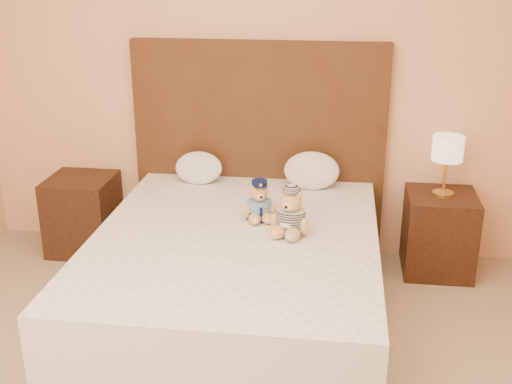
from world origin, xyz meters
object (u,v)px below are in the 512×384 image
pillow_left (199,166)px  pillow_right (312,169)px  bed (236,277)px  nightstand_right (439,233)px  teddy_prisoner (291,212)px  nightstand_left (83,214)px  lamp (448,151)px  teddy_police (259,200)px

pillow_left → pillow_right: size_ratio=0.88×
bed → pillow_right: bearing=65.2°
pillow_left → pillow_right: pillow_right is taller
nightstand_right → teddy_prisoner: (-0.94, -0.76, 0.41)m
nightstand_left → lamp: bearing=0.0°
teddy_prisoner → pillow_right: size_ratio=0.74×
bed → teddy_prisoner: size_ratio=7.28×
pillow_right → lamp: bearing=-2.0°
nightstand_left → pillow_right: size_ratio=1.48×
bed → teddy_prisoner: teddy_prisoner is taller
nightstand_right → bed: bearing=-147.4°
nightstand_left → nightstand_right: bearing=0.0°
lamp → nightstand_left: bearing=180.0°
nightstand_left → lamp: 2.56m
bed → pillow_left: size_ratio=6.14×
teddy_police → pillow_left: 0.78m
lamp → pillow_right: size_ratio=1.08×
bed → teddy_police: 0.47m
nightstand_left → pillow_right: bearing=1.1°
bed → pillow_right: size_ratio=5.38×
nightstand_right → teddy_police: bearing=-153.4°
nightstand_left → teddy_prisoner: (1.56, -0.76, 0.41)m
nightstand_right → teddy_police: size_ratio=2.25×
nightstand_left → teddy_police: (1.36, -0.57, 0.40)m
teddy_police → pillow_left: (-0.50, 0.60, -0.01)m
teddy_prisoner → pillow_left: teddy_prisoner is taller
teddy_police → lamp: bearing=10.2°
bed → nightstand_right: size_ratio=3.64×
teddy_police → teddy_prisoner: bearing=-59.9°
nightstand_left → teddy_police: teddy_police is taller
pillow_right → nightstand_right: bearing=-2.0°
nightstand_left → pillow_left: 0.94m
bed → pillow_left: pillow_left is taller
pillow_right → pillow_left: bearing=180.0°
lamp → teddy_prisoner: (-0.94, -0.76, -0.16)m
lamp → teddy_police: bearing=-153.4°
nightstand_right → teddy_prisoner: teddy_prisoner is taller
teddy_police → pillow_left: teddy_police is taller
teddy_police → pillow_right: (0.28, 0.60, 0.01)m
nightstand_right → teddy_prisoner: 1.28m
bed → lamp: lamp is taller
pillow_left → pillow_right: bearing=0.0°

